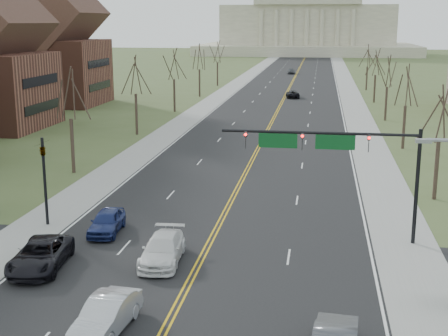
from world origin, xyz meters
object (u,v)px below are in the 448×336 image
(car_sb_outer_second, at_px, (107,222))
(car_far_nb, at_px, (293,94))
(signal_left, at_px, (44,171))
(car_sb_outer_lead, at_px, (40,255))
(car_sb_inner_second, at_px, (163,249))
(car_sb_inner_lead, at_px, (106,315))
(car_far_sb, at_px, (291,71))
(signal_mast, at_px, (334,150))

(car_sb_outer_second, bearing_deg, car_far_nb, 79.22)
(signal_left, xyz_separation_m, car_sb_outer_lead, (2.94, -7.35, -2.92))
(car_sb_inner_second, xyz_separation_m, car_sb_outer_second, (-4.85, 4.38, -0.00))
(car_sb_inner_lead, bearing_deg, car_sb_inner_second, 92.49)
(car_sb_inner_second, relative_size, car_sb_outer_second, 1.18)
(car_sb_outer_second, xyz_separation_m, car_far_sb, (5.50, 129.22, 0.01))
(car_sb_outer_lead, height_order, car_far_nb, car_sb_outer_lead)
(car_sb_outer_second, bearing_deg, signal_left, 162.71)
(car_sb_inner_lead, bearing_deg, signal_mast, 59.52)
(car_far_nb, height_order, car_far_sb, car_far_sb)
(signal_mast, distance_m, car_sb_outer_lead, 18.30)
(car_sb_inner_second, bearing_deg, car_far_nb, 83.86)
(signal_mast, height_order, car_sb_outer_lead, signal_mast)
(car_sb_inner_second, bearing_deg, car_sb_inner_lead, -96.44)
(car_sb_inner_lead, relative_size, car_far_nb, 0.99)
(car_sb_outer_lead, relative_size, car_sb_outer_second, 1.26)
(car_sb_inner_lead, relative_size, car_sb_inner_second, 0.90)
(car_far_sb, bearing_deg, car_sb_outer_second, -96.22)
(signal_mast, xyz_separation_m, car_far_nb, (-5.97, 75.28, -5.08))
(signal_left, distance_m, car_sb_inner_lead, 16.73)
(car_sb_outer_second, bearing_deg, car_sb_inner_lead, -75.32)
(car_sb_inner_second, height_order, car_sb_outer_second, car_sb_inner_second)
(car_sb_outer_lead, xyz_separation_m, car_sb_outer_second, (1.64, 6.31, -0.02))
(signal_mast, distance_m, signal_left, 19.06)
(car_far_sb, bearing_deg, car_sb_inner_second, -94.07)
(car_sb_outer_second, xyz_separation_m, car_far_nb, (8.40, 76.32, -0.09))
(car_far_nb, xyz_separation_m, car_far_sb, (-2.90, 52.91, 0.10))
(car_sb_inner_lead, bearing_deg, car_far_sb, 94.88)
(car_sb_outer_lead, xyz_separation_m, car_sb_inner_second, (6.49, 1.94, -0.02))
(car_sb_outer_lead, bearing_deg, signal_mast, 17.60)
(signal_left, xyz_separation_m, car_far_sb, (10.08, 128.19, -2.94))
(signal_left, height_order, car_far_sb, signal_left)
(car_sb_inner_second, distance_m, car_far_sb, 133.60)
(car_sb_inner_second, bearing_deg, car_sb_outer_second, 134.31)
(car_sb_inner_lead, distance_m, car_sb_inner_second, 8.38)
(car_sb_outer_lead, bearing_deg, car_sb_inner_lead, -53.72)
(signal_mast, xyz_separation_m, car_far_sb, (-8.87, 128.19, -4.98))
(car_sb_inner_lead, xyz_separation_m, car_sb_inner_second, (0.41, 8.37, -0.02))
(car_far_nb, bearing_deg, signal_left, 73.07)
(car_sb_inner_lead, height_order, car_far_nb, car_sb_inner_lead)
(car_sb_inner_second, bearing_deg, signal_mast, 25.99)
(car_sb_inner_second, relative_size, car_far_sb, 1.17)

